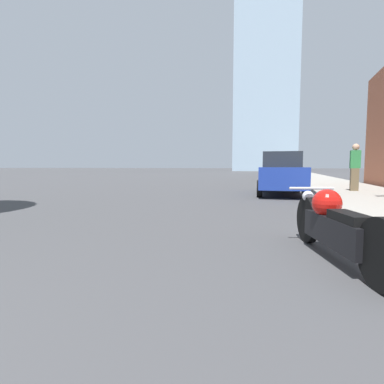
% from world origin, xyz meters
% --- Properties ---
extents(sidewalk, '(3.28, 240.00, 0.15)m').
position_xyz_m(sidewalk, '(6.05, 40.00, 0.07)').
color(sidewalk, '#9E998E').
rests_on(sidewalk, ground_plane).
extents(distant_tower, '(15.12, 15.12, 69.85)m').
position_xyz_m(distant_tower, '(-0.77, 81.41, 34.92)').
color(distant_tower, '#9EB7CC').
rests_on(distant_tower, ground_plane).
extents(motorcycle, '(0.89, 2.34, 0.83)m').
position_xyz_m(motorcycle, '(3.74, 4.99, 0.41)').
color(motorcycle, black).
rests_on(motorcycle, ground_plane).
extents(parked_car_blue, '(1.93, 4.37, 1.66)m').
position_xyz_m(parked_car_blue, '(3.10, 13.51, 0.83)').
color(parked_car_blue, '#1E3899').
rests_on(parked_car_blue, ground_plane).
extents(parked_car_yellow, '(2.01, 4.23, 1.72)m').
position_xyz_m(parked_car_yellow, '(3.26, 26.37, 0.87)').
color(parked_car_yellow, gold).
rests_on(parked_car_yellow, ground_plane).
extents(parked_car_black, '(2.14, 3.96, 1.74)m').
position_xyz_m(parked_car_black, '(3.04, 37.82, 0.85)').
color(parked_car_black, black).
rests_on(parked_car_black, ground_plane).
extents(pedestrian, '(0.36, 0.26, 1.84)m').
position_xyz_m(pedestrian, '(5.89, 14.27, 1.11)').
color(pedestrian, brown).
rests_on(pedestrian, sidewalk).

